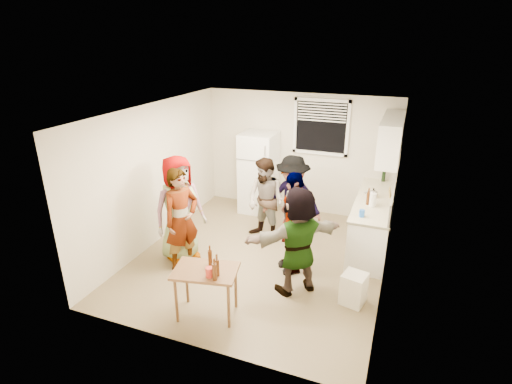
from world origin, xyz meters
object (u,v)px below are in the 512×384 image
at_px(guest_stripe, 185,266).
at_px(guest_orange, 296,289).
at_px(kettle, 373,197).
at_px(guest_back_left, 265,239).
at_px(guest_back_right, 291,241).
at_px(refrigerator, 259,173).
at_px(serving_table, 208,314).
at_px(beer_bottle_table, 210,265).
at_px(wine_bottle, 383,181).
at_px(guest_grey, 183,256).
at_px(guest_black, 292,268).
at_px(trash_bin, 354,287).
at_px(beer_bottle_counter, 367,204).
at_px(red_cup, 210,276).
at_px(blue_cup, 362,217).

relative_size(guest_stripe, guest_orange, 1.04).
relative_size(kettle, guest_back_left, 0.14).
distance_m(kettle, guest_back_right, 1.68).
relative_size(guest_back_right, guest_orange, 1.01).
bearing_deg(refrigerator, guest_back_left, -63.83).
bearing_deg(serving_table, beer_bottle_table, 87.85).
bearing_deg(guest_stripe, refrigerator, 17.62).
relative_size(wine_bottle, guest_stripe, 0.16).
distance_m(guest_grey, guest_black, 1.88).
xyz_separation_m(trash_bin, guest_black, (-1.06, 0.55, -0.25)).
relative_size(wine_bottle, guest_grey, 0.15).
distance_m(beer_bottle_counter, guest_stripe, 3.22).
relative_size(refrigerator, guest_orange, 1.04).
xyz_separation_m(wine_bottle, serving_table, (-1.91, -3.78, -0.90)).
distance_m(kettle, serving_table, 3.50).
height_order(kettle, red_cup, kettle).
height_order(refrigerator, beer_bottle_table, refrigerator).
xyz_separation_m(kettle, guest_back_right, (-1.34, -0.46, -0.90)).
bearing_deg(red_cup, guest_back_left, 92.82).
distance_m(serving_table, guest_black, 1.69).
distance_m(trash_bin, red_cup, 2.06).
bearing_deg(guest_black, beer_bottle_counter, 98.43).
distance_m(refrigerator, red_cup, 3.72).
xyz_separation_m(wine_bottle, guest_back_left, (-1.91, -1.46, -0.90)).
bearing_deg(guest_black, serving_table, -62.25).
relative_size(serving_table, guest_back_right, 0.51).
bearing_deg(guest_orange, guest_black, -109.62).
height_order(beer_bottle_counter, guest_orange, beer_bottle_counter).
xyz_separation_m(refrigerator, guest_stripe, (-0.32, -2.58, -0.85)).
xyz_separation_m(beer_bottle_counter, guest_grey, (-2.87, -1.29, -0.90)).
bearing_deg(serving_table, guest_grey, 132.64).
relative_size(refrigerator, guest_back_right, 1.04).
relative_size(serving_table, red_cup, 6.41).
bearing_deg(guest_stripe, trash_bin, -64.86).
height_order(guest_stripe, guest_orange, guest_orange).
bearing_deg(refrigerator, guest_grey, -102.52).
xyz_separation_m(guest_stripe, guest_back_left, (0.91, 1.38, 0.00)).
xyz_separation_m(refrigerator, beer_bottle_counter, (2.35, -1.03, 0.05)).
relative_size(kettle, blue_cup, 1.86).
height_order(kettle, beer_bottle_counter, beer_bottle_counter).
bearing_deg(beer_bottle_table, trash_bin, 24.77).
height_order(serving_table, guest_back_left, serving_table).
bearing_deg(wine_bottle, guest_back_right, -136.12).
height_order(refrigerator, blue_cup, refrigerator).
bearing_deg(guest_back_left, kettle, 37.12).
bearing_deg(kettle, wine_bottle, 68.13).
xyz_separation_m(kettle, beer_bottle_table, (-1.80, -2.73, -0.20)).
distance_m(blue_cup, guest_back_right, 1.60).
distance_m(refrigerator, guest_grey, 2.53).
relative_size(wine_bottle, guest_black, 0.17).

